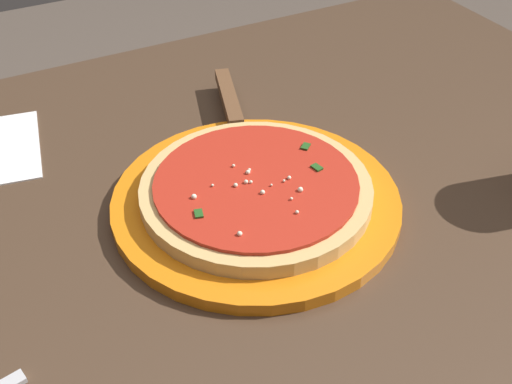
# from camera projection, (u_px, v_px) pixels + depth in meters

# --- Properties ---
(restaurant_table) EXTENTS (1.05, 0.86, 0.72)m
(restaurant_table) POSITION_uv_depth(u_px,v_px,m) (288.00, 292.00, 0.76)
(restaurant_table) COLOR black
(restaurant_table) RESTS_ON ground_plane
(serving_plate) EXTENTS (0.30, 0.30, 0.01)m
(serving_plate) POSITION_uv_depth(u_px,v_px,m) (256.00, 202.00, 0.68)
(serving_plate) COLOR orange
(serving_plate) RESTS_ON restaurant_table
(pizza) EXTENTS (0.24, 0.24, 0.02)m
(pizza) POSITION_uv_depth(u_px,v_px,m) (256.00, 189.00, 0.67)
(pizza) COLOR #DBB26B
(pizza) RESTS_ON serving_plate
(pizza_server) EXTENTS (0.11, 0.22, 0.01)m
(pizza_server) POSITION_uv_depth(u_px,v_px,m) (234.00, 116.00, 0.79)
(pizza_server) COLOR silver
(pizza_server) RESTS_ON serving_plate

